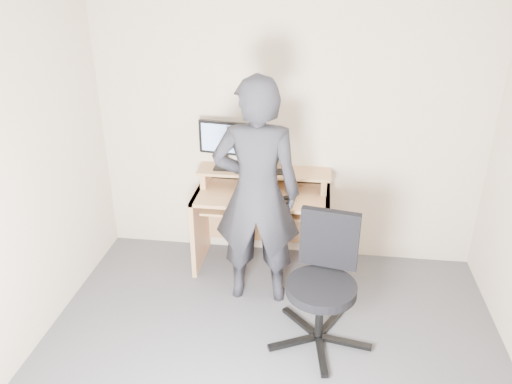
% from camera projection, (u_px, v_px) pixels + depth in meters
% --- Properties ---
extents(ground, '(3.50, 3.50, 0.00)m').
position_uv_depth(ground, '(265.00, 383.00, 3.42)').
color(ground, '#57585C').
rests_on(ground, ground).
extents(back_wall, '(3.50, 0.02, 2.50)m').
position_uv_depth(back_wall, '(289.00, 130.00, 4.46)').
color(back_wall, beige).
rests_on(back_wall, ground).
extents(desk, '(1.20, 0.60, 0.91)m').
position_uv_depth(desk, '(263.00, 210.00, 4.58)').
color(desk, tan).
rests_on(desk, ground).
extents(monitor, '(0.47, 0.13, 0.45)m').
position_uv_depth(monitor, '(225.00, 141.00, 4.41)').
color(monitor, black).
rests_on(monitor, desk).
extents(external_drive, '(0.10, 0.14, 0.20)m').
position_uv_depth(external_drive, '(268.00, 159.00, 4.47)').
color(external_drive, black).
rests_on(external_drive, desk).
extents(travel_mug, '(0.09, 0.09, 0.17)m').
position_uv_depth(travel_mug, '(273.00, 162.00, 4.44)').
color(travel_mug, silver).
rests_on(travel_mug, desk).
extents(smartphone, '(0.07, 0.13, 0.01)m').
position_uv_depth(smartphone, '(281.00, 172.00, 4.45)').
color(smartphone, black).
rests_on(smartphone, desk).
extents(charger, '(0.05, 0.04, 0.03)m').
position_uv_depth(charger, '(241.00, 171.00, 4.42)').
color(charger, black).
rests_on(charger, desk).
extents(headphones, '(0.19, 0.19, 0.06)m').
position_uv_depth(headphones, '(234.00, 165.00, 4.59)').
color(headphones, silver).
rests_on(headphones, desk).
extents(keyboard, '(0.46, 0.19, 0.03)m').
position_uv_depth(keyboard, '(268.00, 207.00, 4.37)').
color(keyboard, black).
rests_on(keyboard, desk).
extents(mouse, '(0.10, 0.07, 0.04)m').
position_uv_depth(mouse, '(288.00, 198.00, 4.30)').
color(mouse, black).
rests_on(mouse, desk).
extents(office_chair, '(0.77, 0.77, 0.98)m').
position_uv_depth(office_chair, '(324.00, 277.00, 3.64)').
color(office_chair, black).
rests_on(office_chair, ground).
extents(person, '(0.72, 0.49, 1.91)m').
position_uv_depth(person, '(257.00, 194.00, 3.93)').
color(person, black).
rests_on(person, ground).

